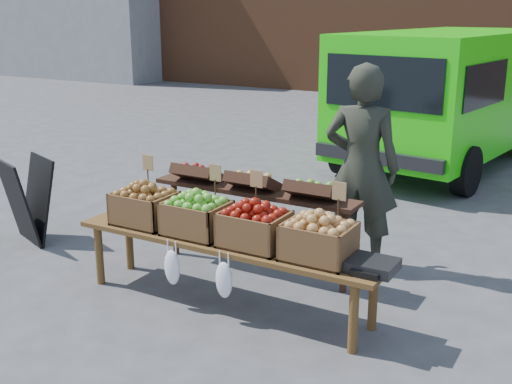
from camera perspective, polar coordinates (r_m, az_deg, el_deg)
The scene contains 11 objects.
ground at distance 6.15m, azimuth -9.58°, elevation -6.91°, with size 80.00×80.00×0.00m, color #48484B.
delivery_van at distance 10.30m, azimuth 16.57°, elevation 7.83°, with size 2.09×4.56×2.04m, color #1DE10B, non-canonical shape.
vendor at distance 5.98m, azimuth 9.36°, elevation 2.13°, with size 0.70×0.46×1.92m, color #282B21.
chalkboard_sign at distance 7.08m, azimuth -19.63°, elevation -0.68°, with size 0.60×0.33×0.90m, color black, non-canonical shape.
back_table at distance 5.87m, azimuth -0.22°, elevation -2.37°, with size 2.10×0.44×1.04m, color #311B12, non-canonical shape.
display_bench at distance 5.31m, azimuth -2.72°, elevation -7.17°, with size 2.70×0.56×0.57m, color #563919, non-canonical shape.
crate_golden_apples at distance 5.63m, azimuth -9.88°, elevation -1.43°, with size 0.50×0.40×0.28m, color brown, non-canonical shape.
crate_russet_pears at distance 5.30m, azimuth -5.29°, elevation -2.34°, with size 0.50×0.40×0.28m, color #448C18, non-canonical shape.
crate_red_apples at distance 5.02m, azimuth -0.14°, elevation -3.34°, with size 0.50×0.40×0.28m, color #741003, non-canonical shape.
crate_green_apples at distance 4.78m, azimuth 5.58°, elevation -4.42°, with size 0.50×0.40×0.28m, color #AB8535, non-canonical shape.
weighing_scale at distance 4.67m, azimuth 10.32°, elevation -6.43°, with size 0.34×0.30×0.08m, color black.
Camera 1 is at (3.67, -4.32, 2.38)m, focal length 45.00 mm.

